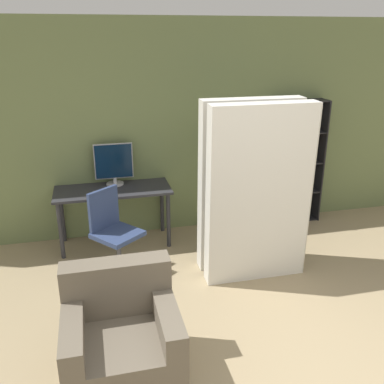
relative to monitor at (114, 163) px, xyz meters
name	(u,v)px	position (x,y,z in m)	size (l,w,h in m)	color
wall_back	(201,128)	(1.15, 0.16, 0.35)	(8.00, 0.06, 2.70)	#6B7A4C
desk	(113,197)	(-0.04, -0.17, -0.37)	(1.39, 0.58, 0.73)	#2D2D33
monitor	(114,163)	(0.00, 0.00, 0.00)	(0.47, 0.21, 0.52)	#B7B7BC
office_chair	(115,240)	(-0.09, -0.84, -0.62)	(0.62, 0.62, 0.94)	#4C4C51
bookshelf	(288,163)	(2.34, 0.02, -0.16)	(0.75, 0.27, 1.69)	black
mattress_near	(260,196)	(1.38, -1.32, -0.06)	(1.09, 0.23, 1.89)	silver
mattress_far	(249,186)	(1.38, -1.00, -0.06)	(1.09, 0.22, 1.89)	silver
armchair	(122,338)	(-0.15, -2.40, -0.68)	(0.85, 0.80, 0.85)	#665B4C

